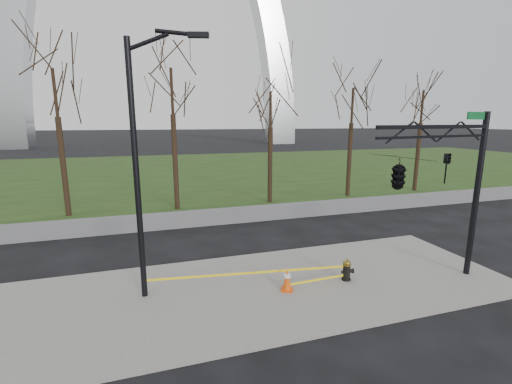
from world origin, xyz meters
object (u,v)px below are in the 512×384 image
object	(u,v)px
traffic_cone	(287,280)
traffic_signal_mast	(416,171)
fire_hydrant	(347,270)
street_light	(143,154)

from	to	relation	value
traffic_cone	traffic_signal_mast	bearing A→B (deg)	-19.01
fire_hydrant	traffic_signal_mast	xyz separation A→B (m)	(1.37, -1.36, 3.68)
street_light	traffic_signal_mast	world-z (taller)	street_light
street_light	fire_hydrant	bearing A→B (deg)	7.14
fire_hydrant	traffic_signal_mast	size ratio (longest dim) A/B	0.13
fire_hydrant	traffic_cone	bearing A→B (deg)	-166.62
street_light	traffic_signal_mast	xyz separation A→B (m)	(8.04, -2.28, -0.55)
traffic_cone	traffic_signal_mast	world-z (taller)	traffic_signal_mast
street_light	traffic_signal_mast	size ratio (longest dim) A/B	1.37
traffic_cone	street_light	world-z (taller)	street_light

